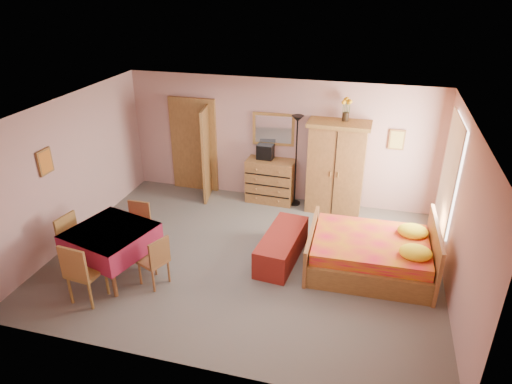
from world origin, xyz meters
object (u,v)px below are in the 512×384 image
(stereo, at_px, (265,152))
(chair_north, at_px, (136,229))
(wardrobe, at_px, (336,168))
(dining_table, at_px, (113,252))
(bed, at_px, (371,245))
(chair_east, at_px, (153,260))
(floor_lamp, at_px, (296,162))
(chair_south, at_px, (86,271))
(chair_west, at_px, (78,244))
(sunflower_vase, at_px, (346,109))
(wall_mirror, at_px, (274,129))
(bench, at_px, (282,246))
(chest_of_drawers, at_px, (270,181))

(stereo, bearing_deg, chair_north, -122.90)
(wardrobe, height_order, dining_table, wardrobe)
(bed, distance_m, chair_east, 3.50)
(floor_lamp, height_order, chair_south, floor_lamp)
(chair_west, bearing_deg, bed, 113.89)
(floor_lamp, height_order, wardrobe, floor_lamp)
(chair_north, bearing_deg, bed, -173.49)
(bed, bearing_deg, dining_table, -164.19)
(floor_lamp, relative_size, dining_table, 1.69)
(chair_north, height_order, chair_west, chair_west)
(sunflower_vase, bearing_deg, stereo, 179.23)
(dining_table, relative_size, chair_west, 1.21)
(stereo, xyz_separation_m, dining_table, (-1.69, -3.32, -0.68))
(chair_south, bearing_deg, wall_mirror, 71.77)
(bench, bearing_deg, sunflower_vase, 70.88)
(floor_lamp, xyz_separation_m, dining_table, (-2.36, -3.26, -0.55))
(stereo, bearing_deg, floor_lamp, -5.25)
(dining_table, height_order, chair_south, chair_south)
(wall_mirror, xyz_separation_m, bed, (2.17, -2.25, -1.08))
(chair_west, height_order, chair_east, chair_west)
(sunflower_vase, distance_m, chair_west, 5.37)
(wall_mirror, height_order, chair_east, wall_mirror)
(chair_west, xyz_separation_m, chair_east, (1.36, -0.05, -0.05))
(bench, height_order, dining_table, dining_table)
(dining_table, bearing_deg, bench, 24.45)
(floor_lamp, bearing_deg, chair_north, -132.82)
(chair_west, distance_m, chair_east, 1.37)
(chest_of_drawers, distance_m, stereo, 0.64)
(wall_mirror, relative_size, bed, 0.43)
(wardrobe, bearing_deg, sunflower_vase, 50.26)
(wall_mirror, relative_size, dining_table, 0.76)
(floor_lamp, distance_m, wardrobe, 0.83)
(stereo, distance_m, wardrobe, 1.51)
(chair_west, bearing_deg, chair_north, 147.28)
(floor_lamp, bearing_deg, chair_south, -121.53)
(chest_of_drawers, xyz_separation_m, bench, (0.71, -2.12, -0.22))
(bed, relative_size, dining_table, 1.76)
(bench, bearing_deg, dining_table, -155.55)
(floor_lamp, distance_m, chair_north, 3.48)
(dining_table, bearing_deg, sunflower_vase, 45.20)
(stereo, xyz_separation_m, chair_east, (-0.96, -3.37, -0.67))
(floor_lamp, distance_m, chair_east, 3.73)
(chair_east, bearing_deg, chair_west, 110.40)
(wall_mirror, bearing_deg, bench, -76.69)
(wardrobe, bearing_deg, chest_of_drawers, 177.98)
(floor_lamp, height_order, chair_north, floor_lamp)
(stereo, bearing_deg, bench, -68.81)
(bed, relative_size, chair_west, 2.12)
(chair_west, bearing_deg, dining_table, 98.87)
(bed, distance_m, chair_north, 4.01)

